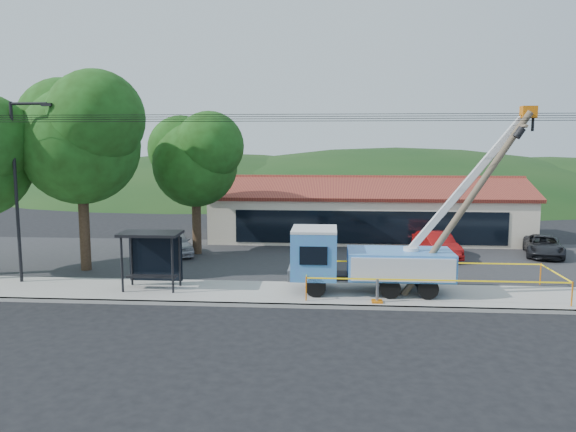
{
  "coord_description": "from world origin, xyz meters",
  "views": [
    {
      "loc": [
        1.4,
        -21.28,
        7.05
      ],
      "look_at": [
        -0.63,
        5.0,
        3.59
      ],
      "focal_mm": 35.0,
      "sensor_mm": 36.0,
      "label": 1
    }
  ],
  "objects_px": {
    "leaning_pole": "(471,197)",
    "car_silver": "(174,256)",
    "bus_shelter": "(152,247)",
    "car_dark": "(543,257)",
    "car_red": "(436,259)",
    "utility_truck": "(366,258)"
  },
  "relations": [
    {
      "from": "leaning_pole",
      "to": "car_silver",
      "type": "relative_size",
      "value": 1.88
    },
    {
      "from": "bus_shelter",
      "to": "car_silver",
      "type": "bearing_deg",
      "value": 98.43
    },
    {
      "from": "car_silver",
      "to": "car_dark",
      "type": "xyz_separation_m",
      "value": [
        22.86,
        1.29,
        0.0
      ]
    },
    {
      "from": "bus_shelter",
      "to": "leaning_pole",
      "type": "bearing_deg",
      "value": -2.0
    },
    {
      "from": "leaning_pole",
      "to": "car_dark",
      "type": "height_order",
      "value": "leaning_pole"
    },
    {
      "from": "car_red",
      "to": "car_silver",
      "type": "bearing_deg",
      "value": 170.94
    },
    {
      "from": "utility_truck",
      "to": "bus_shelter",
      "type": "height_order",
      "value": "utility_truck"
    },
    {
      "from": "utility_truck",
      "to": "leaning_pole",
      "type": "distance_m",
      "value": 5.42
    },
    {
      "from": "car_silver",
      "to": "bus_shelter",
      "type": "bearing_deg",
      "value": -107.61
    },
    {
      "from": "bus_shelter",
      "to": "utility_truck",
      "type": "bearing_deg",
      "value": -0.04
    },
    {
      "from": "car_silver",
      "to": "car_dark",
      "type": "bearing_deg",
      "value": -23.45
    },
    {
      "from": "bus_shelter",
      "to": "car_red",
      "type": "xyz_separation_m",
      "value": [
        14.88,
        8.66,
        -2.15
      ]
    },
    {
      "from": "leaning_pole",
      "to": "car_silver",
      "type": "height_order",
      "value": "leaning_pole"
    },
    {
      "from": "utility_truck",
      "to": "car_red",
      "type": "relative_size",
      "value": 2.31
    },
    {
      "from": "utility_truck",
      "to": "leaning_pole",
      "type": "bearing_deg",
      "value": -5.69
    },
    {
      "from": "bus_shelter",
      "to": "car_red",
      "type": "relative_size",
      "value": 0.61
    },
    {
      "from": "leaning_pole",
      "to": "bus_shelter",
      "type": "height_order",
      "value": "leaning_pole"
    },
    {
      "from": "car_red",
      "to": "car_dark",
      "type": "relative_size",
      "value": 1.02
    },
    {
      "from": "leaning_pole",
      "to": "car_red",
      "type": "height_order",
      "value": "leaning_pole"
    },
    {
      "from": "leaning_pole",
      "to": "car_dark",
      "type": "bearing_deg",
      "value": 55.08
    },
    {
      "from": "bus_shelter",
      "to": "car_red",
      "type": "height_order",
      "value": "bus_shelter"
    },
    {
      "from": "utility_truck",
      "to": "car_dark",
      "type": "bearing_deg",
      "value": 39.54
    }
  ]
}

